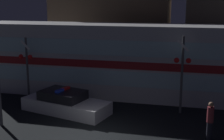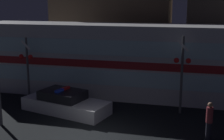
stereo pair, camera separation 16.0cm
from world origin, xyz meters
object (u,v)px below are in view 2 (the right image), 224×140
object	(u,v)px
train	(153,62)
police_car	(65,103)
pedestrian	(209,121)
crossing_signal_near	(182,70)

from	to	relation	value
train	police_car	xyz separation A→B (m)	(-4.10, -3.76, -1.72)
police_car	pedestrian	size ratio (longest dim) A/B	2.96
train	pedestrian	size ratio (longest dim) A/B	13.04
train	crossing_signal_near	world-z (taller)	train
police_car	pedestrian	distance (m)	7.38
train	pedestrian	xyz separation A→B (m)	(3.06, -5.53, -1.33)
train	pedestrian	distance (m)	6.46
train	pedestrian	world-z (taller)	train
train	crossing_signal_near	xyz separation A→B (m)	(1.79, -2.57, 0.16)
train	pedestrian	bearing A→B (deg)	-60.99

